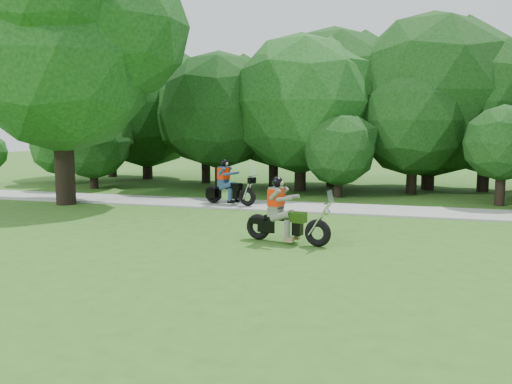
# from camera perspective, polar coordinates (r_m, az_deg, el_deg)

# --- Properties ---
(ground) EXTENTS (100.00, 100.00, 0.00)m
(ground) POSITION_cam_1_polar(r_m,az_deg,el_deg) (8.91, 9.61, -9.81)
(ground) COLOR #2E5C1A
(ground) RESTS_ON ground
(walkway) EXTENTS (60.00, 2.20, 0.06)m
(walkway) POSITION_cam_1_polar(r_m,az_deg,el_deg) (16.70, 12.88, -2.01)
(walkway) COLOR gray
(walkway) RESTS_ON ground
(tree_line) EXTENTS (39.70, 11.51, 7.79)m
(tree_line) POSITION_cam_1_polar(r_m,az_deg,el_deg) (23.12, 17.50, 9.33)
(tree_line) COLOR black
(tree_line) RESTS_ON ground
(big_tree_west) EXTENTS (8.64, 6.56, 9.96)m
(big_tree_west) POSITION_cam_1_polar(r_m,az_deg,el_deg) (19.44, -21.03, 15.89)
(big_tree_west) COLOR black
(big_tree_west) RESTS_ON ground
(chopper_motorcycle) EXTENTS (2.13, 0.83, 1.53)m
(chopper_motorcycle) POSITION_cam_1_polar(r_m,az_deg,el_deg) (11.52, 3.12, -3.04)
(chopper_motorcycle) COLOR black
(chopper_motorcycle) RESTS_ON ground
(touring_motorcycle) EXTENTS (2.04, 0.96, 1.57)m
(touring_motorcycle) POSITION_cam_1_polar(r_m,az_deg,el_deg) (17.31, -3.34, 0.46)
(touring_motorcycle) COLOR black
(touring_motorcycle) RESTS_ON walkway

